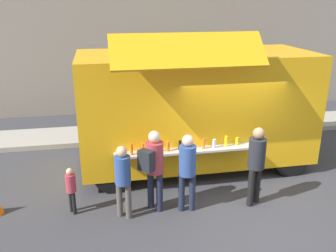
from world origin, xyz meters
name	(u,v)px	position (x,y,z in m)	size (l,w,h in m)	color
ground_plane	(244,203)	(0.00, 0.00, 0.00)	(60.00, 60.00, 0.00)	#38383D
curb_strip	(54,138)	(-4.60, 4.79, 0.07)	(28.00, 1.60, 0.15)	#9E998E
building_behind	(81,18)	(-3.60, 8.69, 3.60)	(32.00, 2.40, 7.21)	gray
food_truck_main	(196,106)	(-0.59, 2.17, 1.66)	(5.91, 3.15, 3.64)	#F0A714
trash_bin	(279,115)	(3.05, 4.49, 0.50)	(0.60, 0.60, 1.00)	#2F5B36
customer_front_ordering	(187,166)	(-1.33, -0.01, 1.03)	(0.36, 0.35, 1.72)	#1D2439
customer_mid_with_backpack	(153,163)	(-2.01, 0.12, 1.10)	(0.56, 0.55, 1.80)	#1F2237
customer_rear_waiting	(123,176)	(-2.66, -0.03, 0.95)	(0.32, 0.32, 1.59)	#514B45
customer_extra_browsing	(256,160)	(0.18, -0.03, 1.07)	(0.36, 0.36, 1.78)	black
child_near_queue	(71,187)	(-3.72, 0.33, 0.62)	(0.21, 0.21, 1.04)	black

